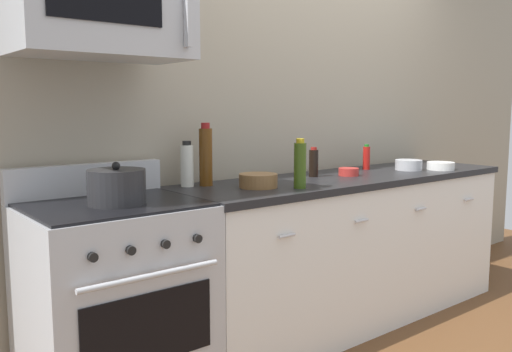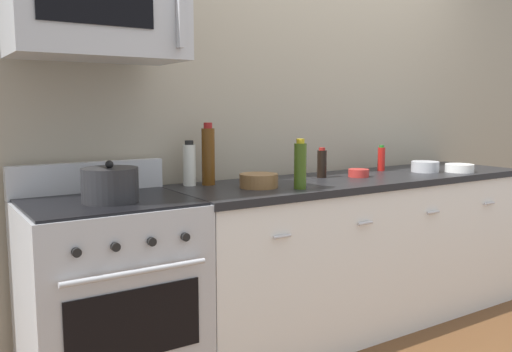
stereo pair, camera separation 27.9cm
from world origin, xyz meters
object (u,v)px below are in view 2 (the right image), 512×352
Objects in this scene: range_oven at (110,297)px; bottle_wine_amber at (208,156)px; bottle_vinegar_white at (189,164)px; bottle_olive_oil at (300,165)px; bottle_soy_sauce_dark at (322,163)px; bowl_white_ceramic at (459,168)px; stockpot at (110,185)px; bowl_steel_prep at (425,166)px; bowl_wooden_salad at (259,180)px; bottle_hot_sauce_red at (381,159)px; bowl_red_small at (359,173)px; microwave at (97,13)px.

range_oven is 0.89m from bottle_wine_amber.
bottle_vinegar_white is 0.60m from bottle_olive_oil.
bottle_soy_sauce_dark reaches higher than bowl_white_ceramic.
bottle_olive_oil reaches higher than stockpot.
bowl_wooden_salad reaches higher than bowl_steel_prep.
stockpot is (-0.95, 0.14, -0.04)m from bottle_olive_oil.
bottle_wine_amber is (0.62, 0.19, 0.61)m from range_oven.
bottle_soy_sauce_dark is 0.74× the size of bottle_vinegar_white.
bottle_olive_oil is 1.27× the size of bowl_wooden_salad.
bottle_olive_oil is (0.43, -0.42, 0.01)m from bottle_vinegar_white.
bottle_soy_sauce_dark reaches higher than bowl_steel_prep.
bottle_wine_amber reaches higher than bottle_olive_oil.
bottle_hot_sauce_red is 0.38m from bowl_red_small.
bottle_soy_sauce_dark reaches higher than range_oven.
bowl_wooden_salad is (0.80, -0.04, 0.49)m from range_oven.
bottle_hot_sauce_red reaches higher than range_oven.
bottle_vinegar_white is 1.94× the size of bowl_red_small.
bottle_wine_amber is at bearing -19.59° from bottle_vinegar_white.
bottle_vinegar_white is at bearing 167.42° from bowl_red_small.
bowl_wooden_salad is at bearing -166.06° from bottle_soy_sauce_dark.
bottle_soy_sauce_dark is 1.06× the size of bottle_hot_sauce_red.
bowl_steel_prep is at bearing -46.29° from bottle_hot_sauce_red.
bowl_wooden_salad is at bearing 179.34° from bowl_steel_prep.
bowl_wooden_salad is (-1.10, -0.19, -0.04)m from bottle_hot_sauce_red.
bottle_vinegar_white is 1.37× the size of bowl_steel_prep.
bowl_white_ceramic is (0.18, -0.13, -0.01)m from bowl_steel_prep.
microwave reaches higher than bottle_hot_sauce_red.
bottle_soy_sauce_dark is at bearing -7.60° from bottle_wine_amber.
bottle_wine_amber is at bearing 170.53° from bowl_steel_prep.
bowl_red_small is (1.54, -0.05, -0.81)m from microwave.
bottle_hot_sauce_red is 1.36× the size of bowl_red_small.
bottle_vinegar_white is 1.05m from bowl_red_small.
microwave is at bearing 89.87° from stockpot.
bottle_vinegar_white is (0.52, 0.18, -0.71)m from microwave.
bottle_hot_sauce_red is 0.96× the size of bowl_steel_prep.
microwave is 2.99× the size of stockpot.
bottle_soy_sauce_dark is 1.02× the size of bowl_steel_prep.
range_oven is 0.94m from bowl_wooden_salad.
bottle_wine_amber is 1.87× the size of bowl_white_ceramic.
bottle_hot_sauce_red is 0.66× the size of bottle_olive_oil.
microwave is at bearing 178.22° from bowl_red_small.
bowl_wooden_salad reaches higher than bowl_red_small.
microwave is 3.07× the size of bottle_vinegar_white.
bottle_vinegar_white is (0.52, 0.22, 0.57)m from range_oven.
bottle_soy_sauce_dark is 0.24m from bowl_red_small.
microwave reaches higher than bottle_soy_sauce_dark.
bowl_red_small is (1.02, -0.23, -0.09)m from bottle_vinegar_white.
bottle_vinegar_white is 1.79m from bowl_white_ceramic.
bottle_hot_sauce_red is 0.51× the size of bottle_wine_amber.
bowl_white_ceramic is at bearing -16.36° from bottle_soy_sauce_dark.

